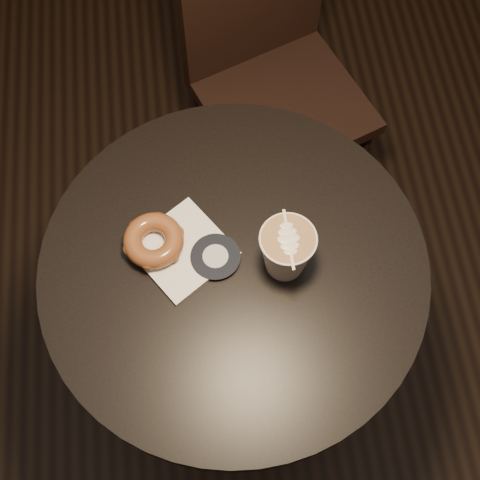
{
  "coord_description": "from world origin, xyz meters",
  "views": [
    {
      "loc": [
        -0.04,
        -0.46,
        1.85
      ],
      "look_at": [
        0.01,
        0.03,
        0.79
      ],
      "focal_mm": 50.0,
      "sensor_mm": 36.0,
      "label": 1
    }
  ],
  "objects_px": {
    "pastry_bag": "(183,250)",
    "doughnut": "(154,240)",
    "cafe_table": "(234,302)",
    "latte_cup": "(286,252)",
    "chair": "(269,52)"
  },
  "relations": [
    {
      "from": "pastry_bag",
      "to": "doughnut",
      "type": "relative_size",
      "value": 1.38
    },
    {
      "from": "cafe_table",
      "to": "latte_cup",
      "type": "bearing_deg",
      "value": -6.24
    },
    {
      "from": "chair",
      "to": "pastry_bag",
      "type": "relative_size",
      "value": 6.43
    },
    {
      "from": "cafe_table",
      "to": "pastry_bag",
      "type": "xyz_separation_m",
      "value": [
        -0.09,
        0.04,
        0.2
      ]
    },
    {
      "from": "latte_cup",
      "to": "pastry_bag",
      "type": "bearing_deg",
      "value": 165.26
    },
    {
      "from": "cafe_table",
      "to": "chair",
      "type": "xyz_separation_m",
      "value": [
        0.16,
        0.65,
        -0.01
      ]
    },
    {
      "from": "chair",
      "to": "doughnut",
      "type": "height_order",
      "value": "chair"
    },
    {
      "from": "latte_cup",
      "to": "cafe_table",
      "type": "bearing_deg",
      "value": 173.76
    },
    {
      "from": "doughnut",
      "to": "pastry_bag",
      "type": "bearing_deg",
      "value": -16.87
    },
    {
      "from": "chair",
      "to": "doughnut",
      "type": "bearing_deg",
      "value": -137.65
    },
    {
      "from": "pastry_bag",
      "to": "latte_cup",
      "type": "distance_m",
      "value": 0.19
    },
    {
      "from": "cafe_table",
      "to": "pastry_bag",
      "type": "bearing_deg",
      "value": 157.18
    },
    {
      "from": "chair",
      "to": "latte_cup",
      "type": "relative_size",
      "value": 8.93
    },
    {
      "from": "cafe_table",
      "to": "doughnut",
      "type": "relative_size",
      "value": 6.9
    },
    {
      "from": "pastry_bag",
      "to": "latte_cup",
      "type": "height_order",
      "value": "latte_cup"
    }
  ]
}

